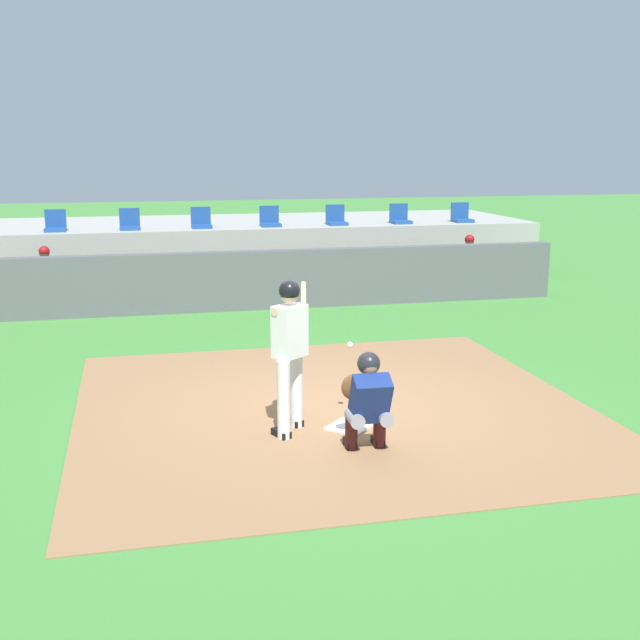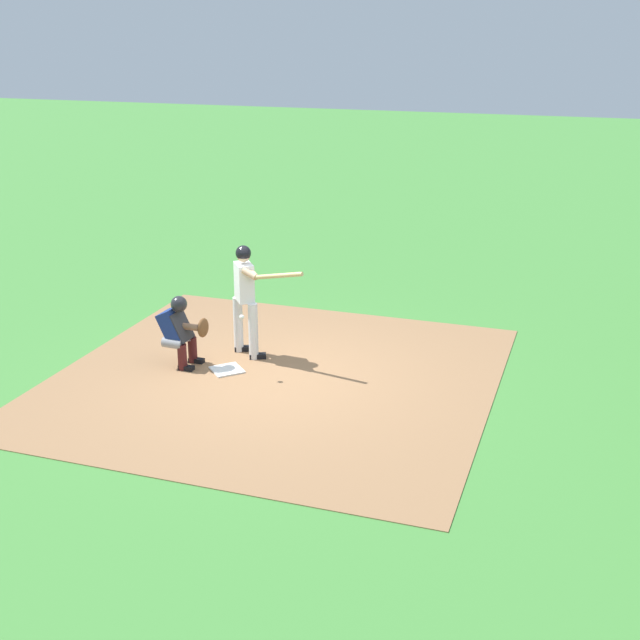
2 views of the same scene
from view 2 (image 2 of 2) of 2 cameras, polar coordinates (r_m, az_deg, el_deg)
The scene contains 5 objects.
ground_plane at distance 12.64m, azimuth -3.01°, elevation -3.94°, with size 80.00×80.00×0.00m, color #428438.
dirt_infield at distance 12.64m, azimuth -3.01°, elevation -3.91°, with size 6.40×6.40×0.01m, color #936B47.
home_plate at distance 12.93m, azimuth -6.32°, elevation -3.37°, with size 0.44×0.44×0.02m, color white.
batter_at_plate at distance 13.15m, azimuth -5.03°, elevation 1.77°, with size 0.67×1.38×1.80m.
catcher_crouched at distance 13.03m, azimuth -9.38°, elevation -0.56°, with size 0.49×1.43×1.13m.
Camera 2 is at (10.75, 4.35, 5.02)m, focal length 47.29 mm.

